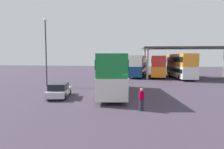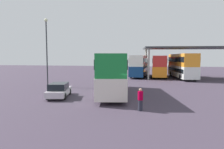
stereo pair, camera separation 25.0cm
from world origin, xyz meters
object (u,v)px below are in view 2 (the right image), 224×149
object	(u,v)px
double_decker_near_canopy	(140,65)
double_decker_mid_row	(159,65)
double_decker_main	(112,72)
double_decker_far_right	(182,65)
parked_hatchback	(59,90)
lamppost_tall	(47,45)
pedestrian_waiting	(140,100)

from	to	relation	value
double_decker_near_canopy	double_decker_mid_row	distance (m)	3.79
double_decker_main	double_decker_mid_row	xyz separation A→B (m)	(5.46, 19.84, 0.00)
double_decker_near_canopy	double_decker_far_right	distance (m)	7.76
double_decker_main	double_decker_far_right	distance (m)	19.69
parked_hatchback	double_decker_mid_row	xyz separation A→B (m)	(10.03, 22.45, 1.55)
parked_hatchback	lamppost_tall	xyz separation A→B (m)	(-4.79, 6.53, 4.72)
double_decker_main	pedestrian_waiting	bearing A→B (deg)	-162.04
double_decker_far_right	pedestrian_waiting	world-z (taller)	double_decker_far_right
double_decker_near_canopy	lamppost_tall	size ratio (longest dim) A/B	1.21
double_decker_mid_row	lamppost_tall	size ratio (longest dim) A/B	1.30
double_decker_main	double_decker_far_right	bearing A→B (deg)	-38.36
double_decker_mid_row	parked_hatchback	bearing A→B (deg)	157.13
parked_hatchback	lamppost_tall	world-z (taller)	lamppost_tall
double_decker_main	lamppost_tall	size ratio (longest dim) A/B	1.27
double_decker_far_right	pedestrian_waiting	bearing A→B (deg)	157.95
parked_hatchback	double_decker_far_right	world-z (taller)	double_decker_far_right
double_decker_mid_row	double_decker_near_canopy	bearing A→B (deg)	103.42
double_decker_main	double_decker_near_canopy	distance (m)	19.12
double_decker_near_canopy	lamppost_tall	world-z (taller)	lamppost_tall
double_decker_main	pedestrian_waiting	world-z (taller)	double_decker_main
lamppost_tall	pedestrian_waiting	size ratio (longest dim) A/B	5.44
parked_hatchback	double_decker_near_canopy	size ratio (longest dim) A/B	0.41
pedestrian_waiting	double_decker_mid_row	bearing A→B (deg)	39.69
parked_hatchback	double_decker_far_right	bearing A→B (deg)	-47.85
double_decker_near_canopy	pedestrian_waiting	distance (m)	25.11
double_decker_far_right	double_decker_near_canopy	bearing A→B (deg)	70.06
double_decker_mid_row	lamppost_tall	bearing A→B (deg)	138.25
double_decker_main	lamppost_tall	bearing A→B (deg)	57.18
parked_hatchback	double_decker_main	bearing A→B (deg)	-73.22
parked_hatchback	double_decker_far_right	distance (m)	24.37
parked_hatchback	double_decker_far_right	size ratio (longest dim) A/B	0.38
parked_hatchback	double_decker_mid_row	world-z (taller)	double_decker_mid_row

